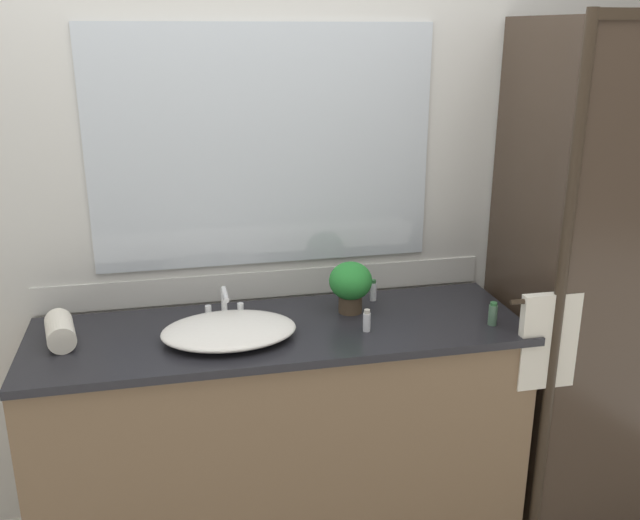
{
  "coord_description": "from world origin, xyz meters",
  "views": [
    {
      "loc": [
        -0.36,
        -2.31,
        1.94
      ],
      "look_at": [
        0.15,
        0.0,
        1.15
      ],
      "focal_mm": 39.19,
      "sensor_mm": 36.0,
      "label": 1
    }
  ],
  "objects_px": {
    "faucet": "(225,309)",
    "amenity_bottle_lotion": "(493,314)",
    "sink_basin": "(229,330)",
    "amenity_bottle_shampoo": "(373,291)",
    "rolled_towel_near_edge": "(60,331)",
    "potted_plant": "(351,284)",
    "amenity_bottle_body_wash": "(367,321)"
  },
  "relations": [
    {
      "from": "faucet",
      "to": "rolled_towel_near_edge",
      "type": "relative_size",
      "value": 0.88
    },
    {
      "from": "amenity_bottle_lotion",
      "to": "sink_basin",
      "type": "bearing_deg",
      "value": 174.84
    },
    {
      "from": "sink_basin",
      "to": "amenity_bottle_shampoo",
      "type": "relative_size",
      "value": 5.45
    },
    {
      "from": "potted_plant",
      "to": "rolled_towel_near_edge",
      "type": "xyz_separation_m",
      "value": [
        -1.05,
        -0.06,
        -0.07
      ]
    },
    {
      "from": "faucet",
      "to": "amenity_bottle_lotion",
      "type": "bearing_deg",
      "value": -14.84
    },
    {
      "from": "sink_basin",
      "to": "amenity_bottle_body_wash",
      "type": "height_order",
      "value": "amenity_bottle_body_wash"
    },
    {
      "from": "amenity_bottle_shampoo",
      "to": "amenity_bottle_lotion",
      "type": "height_order",
      "value": "same"
    },
    {
      "from": "sink_basin",
      "to": "faucet",
      "type": "bearing_deg",
      "value": 90.0
    },
    {
      "from": "sink_basin",
      "to": "amenity_bottle_lotion",
      "type": "bearing_deg",
      "value": -5.16
    },
    {
      "from": "potted_plant",
      "to": "amenity_bottle_lotion",
      "type": "height_order",
      "value": "potted_plant"
    },
    {
      "from": "amenity_bottle_shampoo",
      "to": "rolled_towel_near_edge",
      "type": "height_order",
      "value": "rolled_towel_near_edge"
    },
    {
      "from": "amenity_bottle_shampoo",
      "to": "rolled_towel_near_edge",
      "type": "distance_m",
      "value": 1.18
    },
    {
      "from": "potted_plant",
      "to": "amenity_bottle_body_wash",
      "type": "height_order",
      "value": "potted_plant"
    },
    {
      "from": "potted_plant",
      "to": "amenity_bottle_shampoo",
      "type": "relative_size",
      "value": 2.29
    },
    {
      "from": "sink_basin",
      "to": "amenity_bottle_lotion",
      "type": "height_order",
      "value": "amenity_bottle_lotion"
    },
    {
      "from": "amenity_bottle_shampoo",
      "to": "amenity_bottle_lotion",
      "type": "xyz_separation_m",
      "value": [
        0.36,
        -0.33,
        0.0
      ]
    },
    {
      "from": "potted_plant",
      "to": "rolled_towel_near_edge",
      "type": "relative_size",
      "value": 1.03
    },
    {
      "from": "faucet",
      "to": "amenity_bottle_shampoo",
      "type": "bearing_deg",
      "value": 7.01
    },
    {
      "from": "amenity_bottle_body_wash",
      "to": "amenity_bottle_lotion",
      "type": "distance_m",
      "value": 0.47
    },
    {
      "from": "amenity_bottle_lotion",
      "to": "faucet",
      "type": "bearing_deg",
      "value": 165.16
    },
    {
      "from": "sink_basin",
      "to": "faucet",
      "type": "distance_m",
      "value": 0.17
    },
    {
      "from": "amenity_bottle_shampoo",
      "to": "rolled_towel_near_edge",
      "type": "xyz_separation_m",
      "value": [
        -1.17,
        -0.16,
        0.01
      ]
    },
    {
      "from": "amenity_bottle_lotion",
      "to": "rolled_towel_near_edge",
      "type": "height_order",
      "value": "rolled_towel_near_edge"
    },
    {
      "from": "sink_basin",
      "to": "amenity_bottle_shampoo",
      "type": "xyz_separation_m",
      "value": [
        0.6,
        0.24,
        0.01
      ]
    },
    {
      "from": "amenity_bottle_lotion",
      "to": "amenity_bottle_shampoo",
      "type": "bearing_deg",
      "value": 137.69
    },
    {
      "from": "amenity_bottle_lotion",
      "to": "potted_plant",
      "type": "bearing_deg",
      "value": 154.3
    },
    {
      "from": "amenity_bottle_shampoo",
      "to": "amenity_bottle_lotion",
      "type": "bearing_deg",
      "value": -42.31
    },
    {
      "from": "sink_basin",
      "to": "amenity_bottle_body_wash",
      "type": "distance_m",
      "value": 0.49
    },
    {
      "from": "potted_plant",
      "to": "amenity_bottle_lotion",
      "type": "distance_m",
      "value": 0.54
    },
    {
      "from": "potted_plant",
      "to": "rolled_towel_near_edge",
      "type": "distance_m",
      "value": 1.05
    },
    {
      "from": "faucet",
      "to": "potted_plant",
      "type": "xyz_separation_m",
      "value": [
        0.48,
        -0.02,
        0.07
      ]
    },
    {
      "from": "potted_plant",
      "to": "amenity_bottle_body_wash",
      "type": "bearing_deg",
      "value": -86.23
    }
  ]
}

